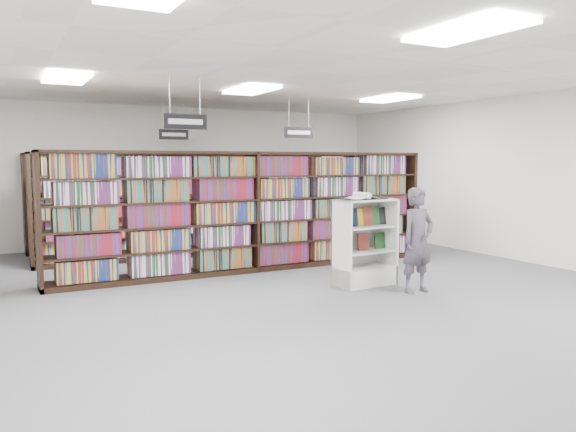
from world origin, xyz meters
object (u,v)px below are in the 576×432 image
endcap_display (364,255)px  open_book (362,197)px  bookshelf_row_near (252,211)px  shopper (418,240)px

endcap_display → open_book: open_book is taller
bookshelf_row_near → endcap_display: size_ratio=5.18×
shopper → endcap_display: bearing=113.1°
open_book → shopper: bearing=-60.9°
endcap_display → shopper: shopper is taller
bookshelf_row_near → open_book: size_ratio=9.93×
shopper → open_book: bearing=119.0°
open_book → shopper: (0.47, -0.74, -0.61)m
bookshelf_row_near → open_book: 2.22m
endcap_display → open_book: 0.92m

